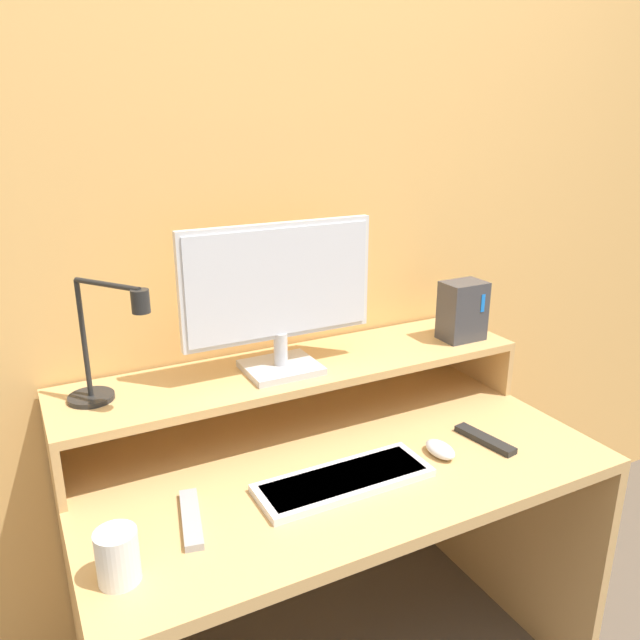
% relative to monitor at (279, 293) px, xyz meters
% --- Properties ---
extents(wall_back, '(6.00, 0.05, 2.50)m').
position_rel_monitor_xyz_m(wall_back, '(0.06, 0.20, 0.16)').
color(wall_back, '#E5AD60').
rests_on(wall_back, ground_plane).
extents(desk, '(1.27, 0.71, 0.71)m').
position_rel_monitor_xyz_m(desk, '(0.06, -0.19, -0.58)').
color(desk, tan).
rests_on(desk, ground_plane).
extents(monitor_shelf, '(1.27, 0.30, 0.17)m').
position_rel_monitor_xyz_m(monitor_shelf, '(0.06, 0.02, -0.24)').
color(monitor_shelf, tan).
rests_on(monitor_shelf, desk).
extents(monitor, '(0.51, 0.16, 0.39)m').
position_rel_monitor_xyz_m(monitor, '(0.00, 0.00, 0.00)').
color(monitor, '#BCBCC1').
rests_on(monitor, monitor_shelf).
extents(desk_lamp, '(0.18, 0.22, 0.30)m').
position_rel_monitor_xyz_m(desk_lamp, '(-0.43, -0.00, -0.09)').
color(desk_lamp, black).
rests_on(desk_lamp, monitor_shelf).
extents(router_dock, '(0.12, 0.09, 0.17)m').
position_rel_monitor_xyz_m(router_dock, '(0.57, -0.03, -0.12)').
color(router_dock, '#3D3D42').
rests_on(router_dock, monitor_shelf).
extents(keyboard, '(0.41, 0.14, 0.02)m').
position_rel_monitor_xyz_m(keyboard, '(0.02, -0.31, -0.37)').
color(keyboard, silver).
rests_on(keyboard, desk).
extents(mouse, '(0.06, 0.09, 0.03)m').
position_rel_monitor_xyz_m(mouse, '(0.29, -0.31, -0.36)').
color(mouse, silver).
rests_on(mouse, desk).
extents(remote_control, '(0.08, 0.20, 0.02)m').
position_rel_monitor_xyz_m(remote_control, '(-0.33, -0.29, -0.37)').
color(remote_control, '#99999E').
rests_on(remote_control, desk).
extents(remote_secondary, '(0.06, 0.18, 0.02)m').
position_rel_monitor_xyz_m(remote_secondary, '(0.43, -0.31, -0.37)').
color(remote_secondary, black).
rests_on(remote_secondary, desk).
extents(mug, '(0.08, 0.08, 0.10)m').
position_rel_monitor_xyz_m(mug, '(-0.50, -0.39, -0.33)').
color(mug, white).
rests_on(mug, desk).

